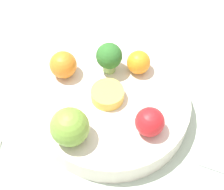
# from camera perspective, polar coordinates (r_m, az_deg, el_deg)

# --- Properties ---
(ground_plane) EXTENTS (6.00, 6.00, 0.00)m
(ground_plane) POSITION_cam_1_polar(r_m,az_deg,el_deg) (0.67, -0.00, -3.69)
(ground_plane) COLOR gray
(table_surface) EXTENTS (1.20, 1.20, 0.02)m
(table_surface) POSITION_cam_1_polar(r_m,az_deg,el_deg) (0.66, -0.00, -3.23)
(table_surface) COLOR #B2C6B2
(table_surface) RESTS_ON ground_plane
(bowl) EXTENTS (0.26, 0.26, 0.04)m
(bowl) POSITION_cam_1_polar(r_m,az_deg,el_deg) (0.63, -0.00, -1.68)
(bowl) COLOR silver
(bowl) RESTS_ON table_surface
(broccoli) EXTENTS (0.04, 0.04, 0.06)m
(broccoli) POSITION_cam_1_polar(r_m,az_deg,el_deg) (0.63, -0.44, 5.82)
(broccoli) COLOR #8CB76B
(broccoli) RESTS_ON bowl
(apple_red) EXTENTS (0.06, 0.06, 0.06)m
(apple_red) POSITION_cam_1_polar(r_m,az_deg,el_deg) (0.55, -6.46, -4.87)
(apple_red) COLOR olive
(apple_red) RESTS_ON bowl
(apple_green) EXTENTS (0.05, 0.05, 0.05)m
(apple_green) POSITION_cam_1_polar(r_m,az_deg,el_deg) (0.57, 5.78, -4.10)
(apple_green) COLOR red
(apple_green) RESTS_ON bowl
(orange_front) EXTENTS (0.04, 0.04, 0.04)m
(orange_front) POSITION_cam_1_polar(r_m,az_deg,el_deg) (0.64, 4.07, 5.00)
(orange_front) COLOR orange
(orange_front) RESTS_ON bowl
(orange_back) EXTENTS (0.05, 0.05, 0.05)m
(orange_back) POSITION_cam_1_polar(r_m,az_deg,el_deg) (0.64, -7.45, 4.60)
(orange_back) COLOR orange
(orange_back) RESTS_ON bowl
(small_cup) EXTENTS (0.05, 0.05, 0.02)m
(small_cup) POSITION_cam_1_polar(r_m,az_deg,el_deg) (0.61, -0.69, 0.09)
(small_cup) COLOR #F4CC4C
(small_cup) RESTS_ON bowl
(spoon) EXTENTS (0.06, 0.03, 0.01)m
(spoon) POSITION_cam_1_polar(r_m,az_deg,el_deg) (0.62, 16.01, -10.56)
(spoon) COLOR silver
(spoon) RESTS_ON table_surface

